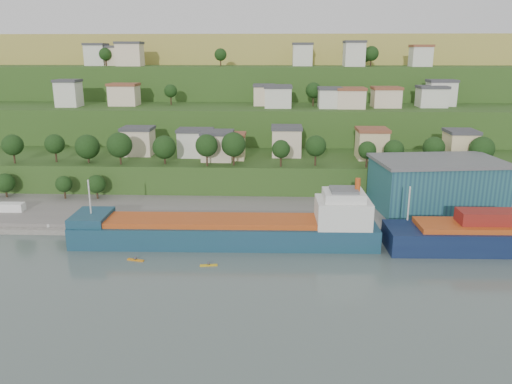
# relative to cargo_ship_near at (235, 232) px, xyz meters

# --- Properties ---
(ground) EXTENTS (500.00, 500.00, 0.00)m
(ground) POSITION_rel_cargo_ship_near_xyz_m (-2.19, -9.52, -2.70)
(ground) COLOR #485752
(ground) RESTS_ON ground
(quay) EXTENTS (220.00, 26.00, 4.00)m
(quay) POSITION_rel_cargo_ship_near_xyz_m (17.81, 18.48, -2.70)
(quay) COLOR slate
(quay) RESTS_ON ground
(pebble_beach) EXTENTS (40.00, 18.00, 2.40)m
(pebble_beach) POSITION_rel_cargo_ship_near_xyz_m (-57.19, 12.48, -2.70)
(pebble_beach) COLOR slate
(pebble_beach) RESTS_ON ground
(hillside) EXTENTS (360.00, 210.65, 96.00)m
(hillside) POSITION_rel_cargo_ship_near_xyz_m (-2.17, 159.16, -2.63)
(hillside) COLOR #284719
(hillside) RESTS_ON ground
(cargo_ship_near) EXTENTS (66.05, 11.44, 16.94)m
(cargo_ship_near) POSITION_rel_cargo_ship_near_xyz_m (0.00, 0.00, 0.00)
(cargo_ship_near) COLOR #143F4B
(cargo_ship_near) RESTS_ON ground
(warehouse) EXTENTS (33.13, 22.73, 12.80)m
(warehouse) POSITION_rel_cargo_ship_near_xyz_m (49.36, 21.48, 5.73)
(warehouse) COLOR navy
(warehouse) RESTS_ON quay
(caravan) EXTENTS (6.26, 2.75, 2.89)m
(caravan) POSITION_rel_cargo_ship_near_xyz_m (-57.31, 14.70, -0.06)
(caravan) COLOR white
(caravan) RESTS_ON pebble_beach
(dinghy) EXTENTS (3.87, 2.69, 0.73)m
(dinghy) POSITION_rel_cargo_ship_near_xyz_m (-42.73, 6.62, -1.14)
(dinghy) COLOR silver
(dinghy) RESTS_ON pebble_beach
(kayak_orange) EXTENTS (3.54, 1.40, 0.87)m
(kayak_orange) POSITION_rel_cargo_ship_near_xyz_m (-19.19, -9.98, -2.45)
(kayak_orange) COLOR orange
(kayak_orange) RESTS_ON ground
(kayak_yellow) EXTENTS (3.48, 1.06, 0.86)m
(kayak_yellow) POSITION_rel_cargo_ship_near_xyz_m (-4.14, -11.94, -2.45)
(kayak_yellow) COLOR gold
(kayak_yellow) RESTS_ON ground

